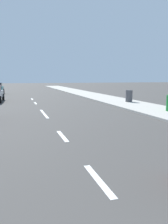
{
  "coord_description": "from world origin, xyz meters",
  "views": [
    {
      "loc": [
        -1.72,
        0.34,
        2.28
      ],
      "look_at": [
        0.55,
        8.08,
        1.1
      ],
      "focal_mm": 37.8,
      "sensor_mm": 36.0,
      "label": 1
    }
  ],
  "objects": [
    {
      "name": "lane_stripe_3",
      "position": [
        0.0,
        14.35,
        0.0
      ],
      "size": [
        0.16,
        1.8,
        0.01
      ],
      "primitive_type": "cube",
      "color": "white",
      "rests_on": "ground"
    },
    {
      "name": "sidewalk_strip",
      "position": [
        7.5,
        22.0,
        0.07
      ],
      "size": [
        3.6,
        80.0,
        0.14
      ],
      "primitive_type": "cube",
      "color": "#B2ADA3",
      "rests_on": "ground"
    },
    {
      "name": "lane_stripe_2",
      "position": [
        0.0,
        9.25,
        0.0
      ],
      "size": [
        0.16,
        1.8,
        0.01
      ],
      "primitive_type": "cube",
      "color": "white",
      "rests_on": "ground"
    },
    {
      "name": "trash_bin_far",
      "position": [
        7.99,
        19.27,
        0.66
      ],
      "size": [
        0.6,
        0.6,
        1.04
      ],
      "primitive_type": "cylinder",
      "color": "#47474C",
      "rests_on": "sidewalk_strip"
    },
    {
      "name": "lane_stripe_5",
      "position": [
        0.0,
        21.72,
        0.0
      ],
      "size": [
        0.16,
        1.8,
        0.01
      ],
      "primitive_type": "cube",
      "color": "white",
      "rests_on": "ground"
    },
    {
      "name": "lane_stripe_1",
      "position": [
        0.0,
        5.07,
        0.0
      ],
      "size": [
        0.16,
        1.8,
        0.01
      ],
      "primitive_type": "cube",
      "color": "white",
      "rests_on": "ground"
    },
    {
      "name": "ground_plane",
      "position": [
        0.0,
        20.0,
        0.0
      ],
      "size": [
        160.0,
        160.0,
        0.0
      ],
      "primitive_type": "plane",
      "color": "#423F3D"
    },
    {
      "name": "lane_stripe_6",
      "position": [
        0.0,
        25.92,
        0.0
      ],
      "size": [
        0.16,
        1.8,
        0.01
      ],
      "primitive_type": "cube",
      "color": "white",
      "rests_on": "ground"
    },
    {
      "name": "lane_stripe_4",
      "position": [
        0.0,
        16.23,
        0.0
      ],
      "size": [
        0.16,
        1.8,
        0.01
      ],
      "primitive_type": "cube",
      "color": "white",
      "rests_on": "ground"
    }
  ]
}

